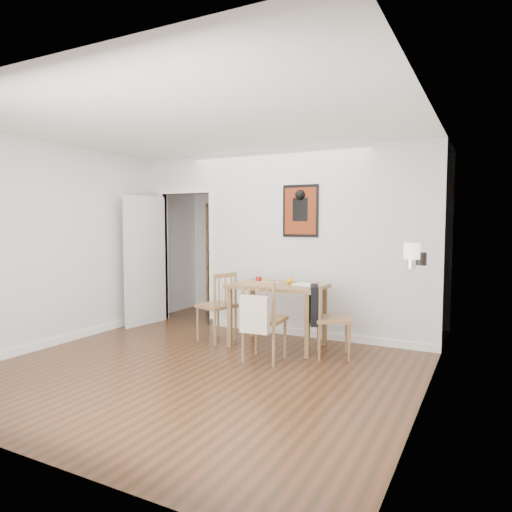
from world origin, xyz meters
The scene contains 15 objects.
ground centered at (0.00, 0.00, 0.00)m, with size 5.20×5.20×0.00m, color #582E1C.
room_shell centered at (0.10, 1.34, 1.30)m, with size 5.20×5.20×5.20m.
dining_table centered at (0.34, 0.71, 0.71)m, with size 1.18×0.75×0.81m.
chair_left centered at (-0.50, 0.59, 0.47)m, with size 0.59×0.59×0.93m.
chair_right centered at (1.10, 0.60, 0.46)m, with size 0.61×0.57×0.88m.
chair_front centered at (0.47, 0.06, 0.48)m, with size 0.50×0.56×0.95m.
bookshelf centered at (-1.36, 2.40, 0.95)m, with size 0.81×0.33×1.93m.
fireplace centered at (2.16, 0.25, 0.62)m, with size 0.45×1.25×1.16m.
red_glass centered at (0.13, 0.60, 0.85)m, with size 0.08×0.08×0.10m, color maroon.
orange_fruit centered at (0.48, 0.78, 0.85)m, with size 0.08×0.08×0.08m, color orange.
placemat centered at (0.12, 0.78, 0.81)m, with size 0.38×0.28×0.00m, color #EFE6C5.
notebook centered at (0.72, 0.79, 0.81)m, with size 0.34×0.25×0.02m, color white.
mantel_lamp centered at (2.09, -0.06, 1.31)m, with size 0.15×0.15×0.24m.
ceramic_jar_a centered at (2.13, 0.31, 1.22)m, with size 0.11×0.11×0.13m, color black.
ceramic_jar_b centered at (2.09, 0.54, 1.21)m, with size 0.09×0.09×0.11m, color black.
Camera 1 is at (2.76, -4.53, 1.59)m, focal length 32.00 mm.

